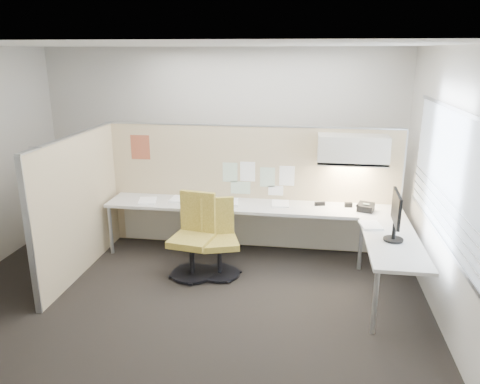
% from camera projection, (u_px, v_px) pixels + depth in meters
% --- Properties ---
extents(floor, '(5.50, 4.50, 0.01)m').
position_uv_depth(floor, '(187.00, 296.00, 5.46)').
color(floor, black).
rests_on(floor, ground).
extents(ceiling, '(5.50, 4.50, 0.01)m').
position_uv_depth(ceiling, '(178.00, 44.00, 4.64)').
color(ceiling, white).
rests_on(ceiling, wall_back).
extents(wall_back, '(5.50, 0.02, 2.80)m').
position_uv_depth(wall_back, '(221.00, 142.00, 7.18)').
color(wall_back, beige).
rests_on(wall_back, ground).
extents(wall_front, '(5.50, 0.02, 2.80)m').
position_uv_depth(wall_front, '(88.00, 275.00, 2.92)').
color(wall_front, beige).
rests_on(wall_front, ground).
extents(wall_right, '(0.02, 4.50, 2.80)m').
position_uv_depth(wall_right, '(450.00, 191.00, 4.66)').
color(wall_right, beige).
rests_on(wall_right, ground).
extents(window_pane, '(0.01, 2.80, 1.30)m').
position_uv_depth(window_pane, '(450.00, 177.00, 4.62)').
color(window_pane, '#AAB7C5').
rests_on(window_pane, wall_right).
extents(partition_back, '(4.10, 0.06, 1.75)m').
position_uv_depth(partition_back, '(251.00, 188.00, 6.64)').
color(partition_back, '#CAB78C').
rests_on(partition_back, floor).
extents(partition_left, '(0.06, 2.20, 1.75)m').
position_uv_depth(partition_left, '(79.00, 205.00, 5.89)').
color(partition_left, '#CAB78C').
rests_on(partition_left, floor).
extents(desk, '(4.00, 2.07, 0.73)m').
position_uv_depth(desk, '(275.00, 219.00, 6.21)').
color(desk, beige).
rests_on(desk, floor).
extents(overhead_bin, '(0.90, 0.36, 0.38)m').
position_uv_depth(overhead_bin, '(353.00, 150.00, 6.06)').
color(overhead_bin, beige).
rests_on(overhead_bin, partition_back).
extents(task_light_strip, '(0.60, 0.06, 0.02)m').
position_uv_depth(task_light_strip, '(352.00, 165.00, 6.13)').
color(task_light_strip, '#FFEABF').
rests_on(task_light_strip, overhead_bin).
extents(pinned_papers, '(1.01, 0.00, 0.47)m').
position_uv_depth(pinned_papers, '(257.00, 178.00, 6.55)').
color(pinned_papers, '#8CBF8C').
rests_on(pinned_papers, partition_back).
extents(poster, '(0.28, 0.00, 0.35)m').
position_uv_depth(poster, '(140.00, 147.00, 6.67)').
color(poster, '#EF4E1E').
rests_on(poster, partition_back).
extents(chair_left, '(0.56, 0.58, 1.04)m').
position_uv_depth(chair_left, '(194.00, 238.00, 5.87)').
color(chair_left, black).
rests_on(chair_left, floor).
extents(chair_right, '(0.56, 0.58, 0.96)m').
position_uv_depth(chair_right, '(219.00, 241.00, 5.89)').
color(chair_right, black).
rests_on(chair_right, floor).
extents(monitor, '(0.22, 0.52, 0.55)m').
position_uv_depth(monitor, '(396.00, 214.00, 5.07)').
color(monitor, black).
rests_on(monitor, desk).
extents(phone, '(0.26, 0.25, 0.12)m').
position_uv_depth(phone, '(365.00, 207.00, 6.10)').
color(phone, black).
rests_on(phone, desk).
extents(stapler, '(0.15, 0.07, 0.05)m').
position_uv_depth(stapler, '(320.00, 204.00, 6.33)').
color(stapler, black).
rests_on(stapler, desk).
extents(tape_dispenser, '(0.11, 0.07, 0.06)m').
position_uv_depth(tape_dispenser, '(348.00, 205.00, 6.27)').
color(tape_dispenser, black).
rests_on(tape_dispenser, desk).
extents(coat_hook, '(0.18, 0.43, 1.31)m').
position_uv_depth(coat_hook, '(32.00, 180.00, 5.00)').
color(coat_hook, silver).
rests_on(coat_hook, partition_left).
extents(paper_stack_0, '(0.29, 0.34, 0.02)m').
position_uv_depth(paper_stack_0, '(148.00, 201.00, 6.49)').
color(paper_stack_0, white).
rests_on(paper_stack_0, desk).
extents(paper_stack_1, '(0.25, 0.31, 0.02)m').
position_uv_depth(paper_stack_1, '(179.00, 199.00, 6.57)').
color(paper_stack_1, white).
rests_on(paper_stack_1, desk).
extents(paper_stack_2, '(0.27, 0.33, 0.04)m').
position_uv_depth(paper_stack_2, '(230.00, 203.00, 6.39)').
color(paper_stack_2, white).
rests_on(paper_stack_2, desk).
extents(paper_stack_3, '(0.25, 0.32, 0.02)m').
position_uv_depth(paper_stack_3, '(280.00, 204.00, 6.39)').
color(paper_stack_3, white).
rests_on(paper_stack_3, desk).
extents(paper_stack_4, '(0.27, 0.33, 0.02)m').
position_uv_depth(paper_stack_4, '(370.00, 225.00, 5.59)').
color(paper_stack_4, white).
rests_on(paper_stack_4, desk).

